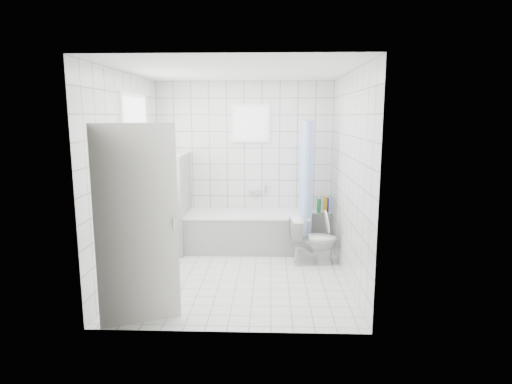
{
  "coord_description": "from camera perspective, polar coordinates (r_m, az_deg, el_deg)",
  "views": [
    {
      "loc": [
        0.42,
        -5.33,
        2.06
      ],
      "look_at": [
        0.22,
        0.35,
        1.05
      ],
      "focal_mm": 30.0,
      "sensor_mm": 36.0,
      "label": 1
    }
  ],
  "objects": [
    {
      "name": "tiled_ledge",
      "position": [
        6.99,
        8.8,
        -4.83
      ],
      "size": [
        0.4,
        0.24,
        0.55
      ],
      "primitive_type": "cube",
      "color": "white",
      "rests_on": "ground"
    },
    {
      "name": "wall_left",
      "position": [
        5.68,
        -16.73,
        1.96
      ],
      "size": [
        0.02,
        3.0,
        2.6
      ],
      "primitive_type": "cube",
      "color": "white",
      "rests_on": "ground"
    },
    {
      "name": "sill_bottles",
      "position": [
        5.81,
        -15.26,
        -0.53
      ],
      "size": [
        0.18,
        0.73,
        0.33
      ],
      "color": "#C462AC",
      "rests_on": "window_sill"
    },
    {
      "name": "window_left",
      "position": [
        5.92,
        -15.55,
        5.26
      ],
      "size": [
        0.01,
        0.9,
        1.4
      ],
      "primitive_type": "cube",
      "color": "white",
      "rests_on": "wall_left"
    },
    {
      "name": "shower_curtain",
      "position": [
        6.39,
        6.71,
        1.38
      ],
      "size": [
        0.14,
        0.48,
        1.78
      ],
      "primitive_type": null,
      "color": "#538AF5",
      "rests_on": "curtain_rod"
    },
    {
      "name": "wall_front",
      "position": [
        3.92,
        -4.18,
        -1.12
      ],
      "size": [
        2.8,
        0.02,
        2.6
      ],
      "primitive_type": "cube",
      "color": "white",
      "rests_on": "ground"
    },
    {
      "name": "ground",
      "position": [
        5.73,
        -2.4,
        -11.01
      ],
      "size": [
        3.0,
        3.0,
        0.0
      ],
      "primitive_type": "plane",
      "color": "white",
      "rests_on": "ground"
    },
    {
      "name": "toilet",
      "position": [
        6.1,
        7.68,
        -6.42
      ],
      "size": [
        0.7,
        0.45,
        0.67
      ],
      "primitive_type": "imported",
      "rotation": [
        0.0,
        0.0,
        1.69
      ],
      "color": "white",
      "rests_on": "ground"
    },
    {
      "name": "wall_right",
      "position": [
        5.47,
        12.29,
        1.86
      ],
      "size": [
        0.02,
        3.0,
        2.6
      ],
      "primitive_type": "cube",
      "color": "white",
      "rests_on": "ground"
    },
    {
      "name": "window_sill",
      "position": [
        6.01,
        -14.8,
        -1.78
      ],
      "size": [
        0.18,
        1.02,
        0.08
      ],
      "primitive_type": "cube",
      "color": "white",
      "rests_on": "wall_left"
    },
    {
      "name": "bathtub",
      "position": [
        6.7,
        -1.13,
        -5.23
      ],
      "size": [
        1.89,
        0.77,
        0.58
      ],
      "color": "white",
      "rests_on": "ground"
    },
    {
      "name": "ledge_bottles",
      "position": [
        6.86,
        9.01,
        -1.75
      ],
      "size": [
        0.2,
        0.16,
        0.26
      ],
      "color": "#168741",
      "rests_on": "tiled_ledge"
    },
    {
      "name": "curtain_rod",
      "position": [
        6.45,
        6.78,
        9.48
      ],
      "size": [
        0.02,
        0.8,
        0.02
      ],
      "primitive_type": "cylinder",
      "rotation": [
        1.57,
        0.0,
        0.0
      ],
      "color": "silver",
      "rests_on": "wall_back"
    },
    {
      "name": "ceiling",
      "position": [
        5.37,
        -2.61,
        15.84
      ],
      "size": [
        3.0,
        3.0,
        0.0
      ],
      "primitive_type": "plane",
      "rotation": [
        3.14,
        0.0,
        0.0
      ],
      "color": "white",
      "rests_on": "ground"
    },
    {
      "name": "tub_faucet",
      "position": [
        6.9,
        -0.17,
        -0.02
      ],
      "size": [
        0.18,
        0.06,
        0.06
      ],
      "primitive_type": "cube",
      "color": "silver",
      "rests_on": "wall_back"
    },
    {
      "name": "window_back",
      "position": [
        6.79,
        -0.74,
        9.16
      ],
      "size": [
        0.5,
        0.01,
        0.5
      ],
      "primitive_type": "cube",
      "color": "white",
      "rests_on": "wall_back"
    },
    {
      "name": "door",
      "position": [
        4.34,
        -15.57,
        -4.43
      ],
      "size": [
        0.75,
        0.36,
        2.0
      ],
      "primitive_type": "cube",
      "rotation": [
        0.0,
        0.0,
        -1.16
      ],
      "color": "silver",
      "rests_on": "ground"
    },
    {
      "name": "wall_back",
      "position": [
        6.88,
        -1.54,
        3.74
      ],
      "size": [
        2.8,
        0.02,
        2.6
      ],
      "primitive_type": "cube",
      "color": "white",
      "rests_on": "ground"
    },
    {
      "name": "partition_wall",
      "position": [
        6.68,
        -9.85,
        -1.38
      ],
      "size": [
        0.15,
        0.85,
        1.5
      ],
      "primitive_type": "cube",
      "color": "white",
      "rests_on": "ground"
    }
  ]
}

